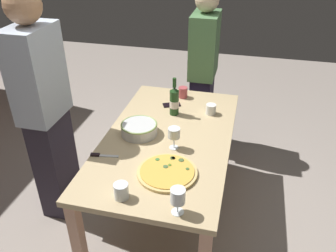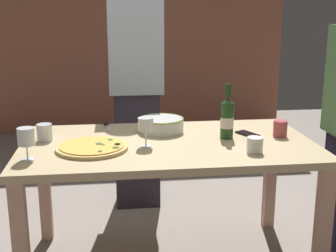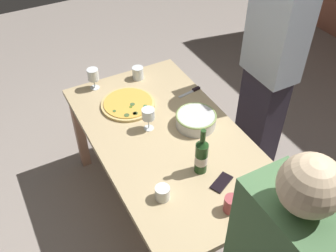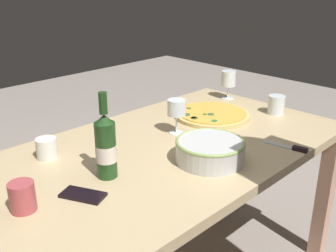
# 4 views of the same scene
# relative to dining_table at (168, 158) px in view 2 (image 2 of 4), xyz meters

# --- Properties ---
(dining_table) EXTENTS (1.60, 0.90, 0.75)m
(dining_table) POSITION_rel_dining_table_xyz_m (0.00, 0.00, 0.00)
(dining_table) COLOR tan
(dining_table) RESTS_ON ground
(brick_wall_back) EXTENTS (3.61, 0.16, 2.66)m
(brick_wall_back) POSITION_rel_dining_table_xyz_m (0.00, 3.20, 0.67)
(brick_wall_back) COLOR #A45F49
(brick_wall_back) RESTS_ON ground
(pizza) EXTENTS (0.38, 0.38, 0.03)m
(pizza) POSITION_rel_dining_table_xyz_m (-0.41, -0.10, 0.10)
(pizza) COLOR #D8B76F
(pizza) RESTS_ON dining_table
(serving_bowl) EXTENTS (0.27, 0.27, 0.09)m
(serving_bowl) POSITION_rel_dining_table_xyz_m (-0.01, 0.21, 0.14)
(serving_bowl) COLOR silver
(serving_bowl) RESTS_ON dining_table
(wine_bottle) EXTENTS (0.07, 0.07, 0.31)m
(wine_bottle) POSITION_rel_dining_table_xyz_m (0.34, 0.03, 0.21)
(wine_bottle) COLOR #1E421B
(wine_bottle) RESTS_ON dining_table
(wine_glass_near_pizza) EXTENTS (0.08, 0.08, 0.16)m
(wine_glass_near_pizza) POSITION_rel_dining_table_xyz_m (-0.71, -0.23, 0.21)
(wine_glass_near_pizza) COLOR white
(wine_glass_near_pizza) RESTS_ON dining_table
(wine_glass_by_bottle) EXTENTS (0.08, 0.08, 0.16)m
(wine_glass_by_bottle) POSITION_rel_dining_table_xyz_m (-0.13, -0.07, 0.21)
(wine_glass_by_bottle) COLOR white
(wine_glass_by_bottle) RESTS_ON dining_table
(cup_amber) EXTENTS (0.08, 0.08, 0.08)m
(cup_amber) POSITION_rel_dining_table_xyz_m (0.41, -0.25, 0.13)
(cup_amber) COLOR white
(cup_amber) RESTS_ON dining_table
(cup_ceramic) EXTENTS (0.08, 0.08, 0.09)m
(cup_ceramic) POSITION_rel_dining_table_xyz_m (0.65, 0.02, 0.14)
(cup_ceramic) COLOR #B2484D
(cup_ceramic) RESTS_ON dining_table
(cup_spare) EXTENTS (0.08, 0.08, 0.09)m
(cup_spare) POSITION_rel_dining_table_xyz_m (-0.68, 0.11, 0.14)
(cup_spare) COLOR white
(cup_spare) RESTS_ON dining_table
(cell_phone) EXTENTS (0.12, 0.16, 0.01)m
(cell_phone) POSITION_rel_dining_table_xyz_m (0.48, 0.09, 0.10)
(cell_phone) COLOR black
(cell_phone) RESTS_ON dining_table
(pizza_knife) EXTENTS (0.05, 0.19, 0.02)m
(pizza_knife) POSITION_rel_dining_table_xyz_m (-0.34, 0.38, 0.10)
(pizza_knife) COLOR silver
(pizza_knife) RESTS_ON dining_table
(person_host) EXTENTS (0.39, 0.24, 1.77)m
(person_host) POSITION_rel_dining_table_xyz_m (-0.12, 0.89, 0.25)
(person_host) COLOR #2D2733
(person_host) RESTS_ON ground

